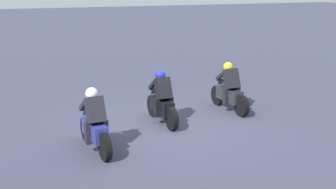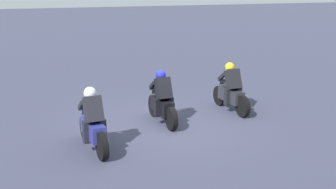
# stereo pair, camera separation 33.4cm
# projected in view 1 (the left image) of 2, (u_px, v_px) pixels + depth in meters

# --- Properties ---
(ground_plane) EXTENTS (120.00, 120.00, 0.00)m
(ground_plane) POSITION_uv_depth(u_px,v_px,m) (166.00, 125.00, 12.28)
(ground_plane) COLOR #3B3D52
(rider_lane_a) EXTENTS (2.04, 0.54, 1.51)m
(rider_lane_a) POSITION_uv_depth(u_px,v_px,m) (229.00, 91.00, 13.50)
(rider_lane_a) COLOR black
(rider_lane_a) RESTS_ON ground_plane
(rider_lane_b) EXTENTS (2.04, 0.54, 1.51)m
(rider_lane_b) POSITION_uv_depth(u_px,v_px,m) (162.00, 102.00, 12.30)
(rider_lane_b) COLOR black
(rider_lane_b) RESTS_ON ground_plane
(rider_lane_c) EXTENTS (2.04, 0.55, 1.51)m
(rider_lane_c) POSITION_uv_depth(u_px,v_px,m) (95.00, 125.00, 10.27)
(rider_lane_c) COLOR black
(rider_lane_c) RESTS_ON ground_plane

